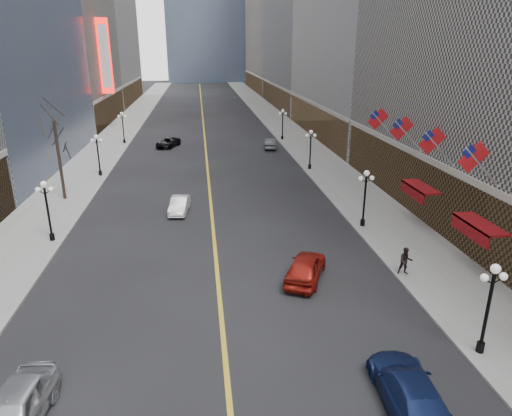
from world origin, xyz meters
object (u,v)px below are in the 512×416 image
object	(u,v)px
car_nb_mid	(179,205)
car_sb_mid	(306,267)
car_nb_far	(168,143)
streetlamp_east_2	(311,145)
car_nb_near	(14,411)
streetlamp_east_0	(489,300)
car_sb_near	(409,390)
streetlamp_west_3	(123,124)
streetlamp_east_3	(283,121)
streetlamp_west_2	(98,151)
streetlamp_west_1	(47,205)
streetlamp_east_1	(365,192)
car_sb_far	(270,144)

from	to	relation	value
car_nb_mid	car_sb_mid	size ratio (longest dim) A/B	0.83
car_nb_far	streetlamp_east_2	bearing A→B (deg)	-19.55
car_nb_near	car_nb_mid	size ratio (longest dim) A/B	1.22
streetlamp_east_0	car_sb_near	xyz separation A→B (m)	(-4.75, -2.68, -2.12)
streetlamp_west_3	car_nb_mid	distance (m)	32.08
car_nb_far	streetlamp_east_3	bearing A→B (deg)	31.77
streetlamp_west_2	car_sb_mid	world-z (taller)	streetlamp_west_2
streetlamp_west_1	streetlamp_west_2	bearing A→B (deg)	90.00
car_sb_mid	streetlamp_east_1	bearing A→B (deg)	-104.78
car_sb_far	car_nb_near	bearing A→B (deg)	78.07
streetlamp_east_0	car_sb_far	xyz separation A→B (m)	(-2.80, 46.22, -2.20)
streetlamp_east_0	streetlamp_west_1	world-z (taller)	same
car_nb_far	car_sb_near	xyz separation A→B (m)	(12.33, -51.63, 0.13)
streetlamp_east_2	car_sb_near	distance (m)	37.05
streetlamp_east_3	streetlamp_west_2	world-z (taller)	same
streetlamp_west_1	car_nb_far	world-z (taller)	streetlamp_west_1
streetlamp_east_0	streetlamp_east_1	distance (m)	16.00
car_sb_near	streetlamp_west_2	bearing A→B (deg)	-58.82
streetlamp_east_0	streetlamp_east_2	distance (m)	34.00
car_nb_near	streetlamp_east_3	bearing A→B (deg)	74.78
streetlamp_east_0	streetlamp_east_2	bearing A→B (deg)	90.00
streetlamp_west_3	car_sb_far	size ratio (longest dim) A/B	1.06
car_sb_mid	streetlamp_west_1	bearing A→B (deg)	-0.17
streetlamp_east_3	streetlamp_west_1	xyz separation A→B (m)	(-23.60, -36.00, 0.00)
streetlamp_west_2	car_sb_mid	bearing A→B (deg)	-56.45
car_nb_near	car_sb_near	distance (m)	15.06
streetlamp_east_3	streetlamp_west_3	distance (m)	23.60
streetlamp_west_1	car_sb_mid	distance (m)	19.00
car_nb_near	car_nb_far	bearing A→B (deg)	91.87
car_sb_near	car_nb_near	bearing A→B (deg)	1.38
streetlamp_west_1	car_nb_far	bearing A→B (deg)	78.81
streetlamp_east_1	streetlamp_west_3	distance (m)	43.05
car_nb_far	car_sb_mid	world-z (taller)	car_sb_mid
streetlamp_west_2	car_sb_far	world-z (taller)	streetlamp_west_2
car_sb_near	car_sb_far	distance (m)	48.95
streetlamp_east_2	streetlamp_west_1	distance (m)	29.68
streetlamp_east_3	car_sb_near	distance (m)	54.93
streetlamp_west_2	streetlamp_west_3	xyz separation A→B (m)	(0.00, 18.00, 0.00)
streetlamp_east_0	car_nb_far	distance (m)	51.89
streetlamp_east_1	streetlamp_east_2	world-z (taller)	same
streetlamp_east_0	streetlamp_east_3	bearing A→B (deg)	90.00
streetlamp_west_3	streetlamp_west_2	bearing A→B (deg)	-90.00
streetlamp_east_2	car_nb_far	distance (m)	22.81
streetlamp_east_2	car_nb_far	xyz separation A→B (m)	(-17.09, 14.94, -2.24)
car_nb_mid	car_sb_mid	world-z (taller)	car_sb_mid
car_nb_near	car_sb_near	bearing A→B (deg)	2.31
streetlamp_west_3	car_sb_far	world-z (taller)	streetlamp_west_3
car_nb_near	car_sb_far	distance (m)	51.13
streetlamp_east_0	car_sb_mid	xyz separation A→B (m)	(-6.44, 8.12, -2.08)
car_nb_near	car_nb_mid	world-z (taller)	car_nb_near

